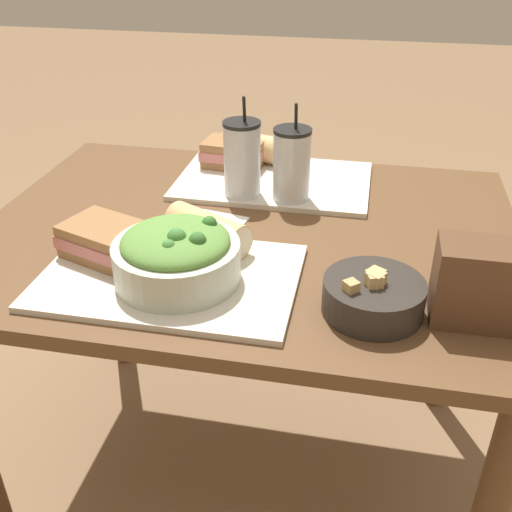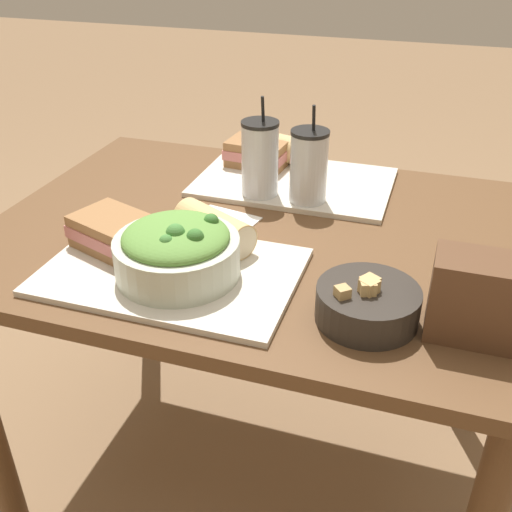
% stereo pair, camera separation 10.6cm
% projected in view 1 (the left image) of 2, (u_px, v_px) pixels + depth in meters
% --- Properties ---
extents(ground_plane, '(12.00, 12.00, 0.00)m').
position_uv_depth(ground_plane, '(250.00, 465.00, 1.62)').
color(ground_plane, '#846647').
extents(dining_table, '(1.12, 0.83, 0.73)m').
position_uv_depth(dining_table, '(248.00, 273.00, 1.31)').
color(dining_table, brown).
rests_on(dining_table, ground_plane).
extents(tray_near, '(0.46, 0.30, 0.01)m').
position_uv_depth(tray_near, '(170.00, 277.00, 1.08)').
color(tray_near, beige).
rests_on(tray_near, dining_table).
extents(tray_far, '(0.46, 0.30, 0.01)m').
position_uv_depth(tray_far, '(274.00, 181.00, 1.45)').
color(tray_far, beige).
rests_on(tray_far, dining_table).
extents(salad_bowl, '(0.22, 0.22, 0.11)m').
position_uv_depth(salad_bowl, '(177.00, 254.00, 1.03)').
color(salad_bowl, beige).
rests_on(salad_bowl, tray_near).
extents(soup_bowl, '(0.17, 0.17, 0.08)m').
position_uv_depth(soup_bowl, '(373.00, 295.00, 0.98)').
color(soup_bowl, '#2D2823').
rests_on(soup_bowl, dining_table).
extents(sandwich_near, '(0.17, 0.15, 0.06)m').
position_uv_depth(sandwich_near, '(104.00, 239.00, 1.12)').
color(sandwich_near, olive).
rests_on(sandwich_near, tray_near).
extents(baguette_near, '(0.18, 0.14, 0.07)m').
position_uv_depth(baguette_near, '(208.00, 231.00, 1.14)').
color(baguette_near, tan).
rests_on(baguette_near, tray_near).
extents(sandwich_far, '(0.16, 0.12, 0.06)m').
position_uv_depth(sandwich_far, '(234.00, 153.00, 1.50)').
color(sandwich_far, olive).
rests_on(sandwich_far, tray_far).
extents(baguette_far, '(0.18, 0.11, 0.07)m').
position_uv_depth(baguette_far, '(254.00, 147.00, 1.53)').
color(baguette_far, tan).
rests_on(baguette_far, tray_far).
extents(drink_cup_dark, '(0.08, 0.08, 0.23)m').
position_uv_depth(drink_cup_dark, '(242.00, 161.00, 1.33)').
color(drink_cup_dark, silver).
rests_on(drink_cup_dark, tray_far).
extents(drink_cup_red, '(0.08, 0.08, 0.22)m').
position_uv_depth(drink_cup_red, '(292.00, 166.00, 1.31)').
color(drink_cup_red, silver).
rests_on(drink_cup_red, tray_far).
extents(chip_bag, '(0.15, 0.09, 0.14)m').
position_uv_depth(chip_bag, '(484.00, 284.00, 0.94)').
color(chip_bag, brown).
rests_on(chip_bag, dining_table).
extents(napkin_folded, '(0.15, 0.12, 0.00)m').
position_uv_depth(napkin_folded, '(212.00, 222.00, 1.27)').
color(napkin_folded, white).
rests_on(napkin_folded, dining_table).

